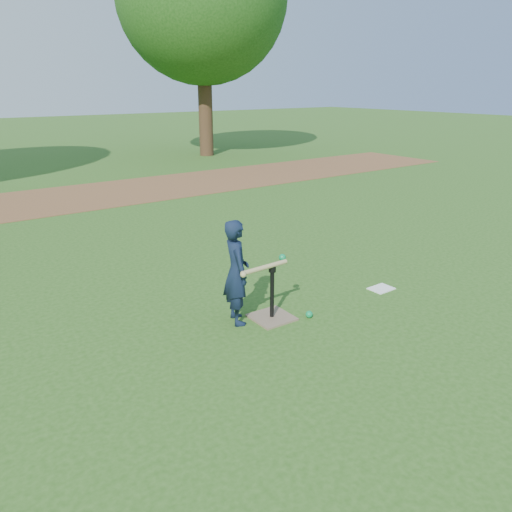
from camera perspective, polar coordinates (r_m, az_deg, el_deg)
ground at (r=5.59m, az=-0.33°, el=-7.16°), size 80.00×80.00×0.00m
dirt_strip at (r=12.19m, az=-21.44°, el=6.06°), size 24.00×3.00×0.01m
child at (r=5.31m, az=-2.25°, el=-1.85°), size 0.39×0.48×1.15m
wiffle_ball_ground at (r=5.62m, az=6.09°, el=-6.65°), size 0.08×0.08×0.08m
clipboard at (r=6.55m, az=14.12°, el=-3.63°), size 0.30×0.23×0.01m
batting_tee at (r=5.55m, az=1.83°, el=-6.10°), size 0.44×0.44×0.61m
swing_action at (r=5.29m, az=1.18°, el=-1.15°), size 0.67×0.19×0.10m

